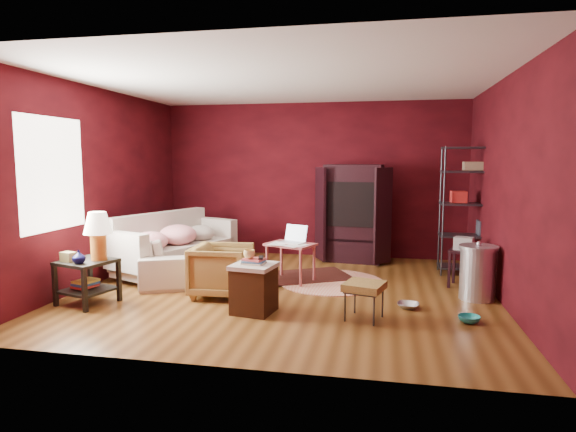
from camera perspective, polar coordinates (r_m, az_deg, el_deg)
name	(u,v)px	position (r m, az deg, el deg)	size (l,w,h in m)	color
room	(282,188)	(6.41, -0.72, 3.37)	(5.54, 5.04, 2.84)	brown
sofa	(173,246)	(7.69, -13.46, -3.47)	(2.25, 0.66, 0.88)	#C0B2A6
armchair	(222,268)	(6.36, -7.83, -6.11)	(0.72, 0.68, 0.75)	black
pet_bowl_steel	(408,298)	(6.02, 14.07, -9.38)	(0.26, 0.06, 0.26)	#B2B5B9
pet_bowl_turquoise	(469,312)	(5.72, 20.70, -10.59)	(0.23, 0.07, 0.23)	#27B6B3
vase	(79,257)	(6.25, -23.53, -4.50)	(0.15, 0.16, 0.15)	#0D0D43
mug	(249,253)	(5.57, -4.60, -4.41)	(0.13, 0.10, 0.13)	#E4C26F
side_table	(93,249)	(6.39, -22.15, -3.64)	(0.71, 0.71, 1.14)	black
sofa_cushions	(172,246)	(7.75, -13.53, -3.53)	(1.51, 2.21, 0.86)	#C0B2A6
hamper	(254,287)	(5.67, -4.05, -8.42)	(0.54, 0.54, 0.66)	#3D1F0E
footstool	(364,287)	(5.46, 9.04, -8.37)	(0.51, 0.51, 0.42)	black
rug_round	(332,282)	(7.10, 5.19, -7.76)	(1.82, 1.82, 0.01)	#EFE0C7
rug_oriental	(305,276)	(7.36, 2.08, -7.11)	(1.58, 1.40, 0.01)	#531D16
laptop_desk	(291,247)	(6.99, 0.35, -3.74)	(0.79, 0.69, 0.82)	#BE5758
tv_armoire	(353,211)	(8.42, 7.74, 0.54)	(1.33, 0.79, 1.69)	black
wire_shelving	(474,205)	(7.91, 21.18, 1.23)	(0.97, 0.43, 1.97)	#3A3D46
small_stand	(463,250)	(7.14, 20.08, -3.79)	(0.45, 0.45, 0.70)	black
trash_can	(478,272)	(6.61, 21.56, -6.21)	(0.60, 0.60, 0.75)	silver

